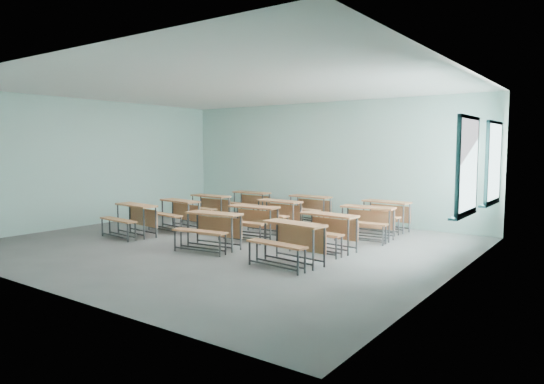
{
  "coord_description": "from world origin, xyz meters",
  "views": [
    {
      "loc": [
        6.48,
        -7.5,
        1.98
      ],
      "look_at": [
        0.25,
        1.2,
        1.0
      ],
      "focal_mm": 32.0,
      "sensor_mm": 36.0,
      "label": 1
    }
  ],
  "objects_px": {
    "desk_unit_r0c2": "(290,237)",
    "desk_unit_r1c1": "(251,217)",
    "desk_unit_r1c2": "(326,226)",
    "desk_unit_r1c0": "(177,210)",
    "desk_unit_r3c2": "(384,211)",
    "desk_unit_r3c0": "(249,200)",
    "desk_unit_r0c1": "(211,225)",
    "desk_unit_r0c0": "(132,215)",
    "desk_unit_r3c1": "(308,205)",
    "desk_unit_r2c1": "(277,210)",
    "desk_unit_r2c0": "(208,204)",
    "desk_unit_r2c2": "(366,218)"
  },
  "relations": [
    {
      "from": "desk_unit_r2c2",
      "to": "desk_unit_r3c2",
      "type": "distance_m",
      "value": 1.24
    },
    {
      "from": "desk_unit_r0c0",
      "to": "desk_unit_r0c2",
      "type": "distance_m",
      "value": 4.33
    },
    {
      "from": "desk_unit_r1c0",
      "to": "desk_unit_r2c1",
      "type": "relative_size",
      "value": 1.04
    },
    {
      "from": "desk_unit_r3c0",
      "to": "desk_unit_r0c0",
      "type": "bearing_deg",
      "value": -92.05
    },
    {
      "from": "desk_unit_r0c1",
      "to": "desk_unit_r2c2",
      "type": "relative_size",
      "value": 1.02
    },
    {
      "from": "desk_unit_r1c2",
      "to": "desk_unit_r3c2",
      "type": "distance_m",
      "value": 2.76
    },
    {
      "from": "desk_unit_r0c2",
      "to": "desk_unit_r1c1",
      "type": "xyz_separation_m",
      "value": [
        -1.98,
        1.44,
        0.0
      ]
    },
    {
      "from": "desk_unit_r0c2",
      "to": "desk_unit_r3c2",
      "type": "bearing_deg",
      "value": 96.58
    },
    {
      "from": "desk_unit_r0c0",
      "to": "desk_unit_r2c0",
      "type": "relative_size",
      "value": 1.05
    },
    {
      "from": "desk_unit_r1c2",
      "to": "desk_unit_r3c1",
      "type": "bearing_deg",
      "value": 132.21
    },
    {
      "from": "desk_unit_r1c2",
      "to": "desk_unit_r3c2",
      "type": "bearing_deg",
      "value": 94.7
    },
    {
      "from": "desk_unit_r0c0",
      "to": "desk_unit_r0c1",
      "type": "xyz_separation_m",
      "value": [
        2.38,
        -0.02,
        0.0
      ]
    },
    {
      "from": "desk_unit_r0c0",
      "to": "desk_unit_r3c1",
      "type": "relative_size",
      "value": 1.03
    },
    {
      "from": "desk_unit_r2c1",
      "to": "desk_unit_r0c2",
      "type": "bearing_deg",
      "value": -47.68
    },
    {
      "from": "desk_unit_r1c0",
      "to": "desk_unit_r1c2",
      "type": "height_order",
      "value": "same"
    },
    {
      "from": "desk_unit_r0c0",
      "to": "desk_unit_r3c1",
      "type": "height_order",
      "value": "same"
    },
    {
      "from": "desk_unit_r2c0",
      "to": "desk_unit_r3c2",
      "type": "xyz_separation_m",
      "value": [
        4.35,
        1.41,
        0.0
      ]
    },
    {
      "from": "desk_unit_r2c1",
      "to": "desk_unit_r3c0",
      "type": "xyz_separation_m",
      "value": [
        -1.91,
        1.36,
        0.0
      ]
    },
    {
      "from": "desk_unit_r2c1",
      "to": "desk_unit_r3c1",
      "type": "distance_m",
      "value": 1.37
    },
    {
      "from": "desk_unit_r0c0",
      "to": "desk_unit_r1c0",
      "type": "relative_size",
      "value": 0.99
    },
    {
      "from": "desk_unit_r0c2",
      "to": "desk_unit_r1c0",
      "type": "distance_m",
      "value": 4.37
    },
    {
      "from": "desk_unit_r2c0",
      "to": "desk_unit_r2c2",
      "type": "bearing_deg",
      "value": 3.77
    },
    {
      "from": "desk_unit_r1c1",
      "to": "desk_unit_r3c2",
      "type": "bearing_deg",
      "value": 48.95
    },
    {
      "from": "desk_unit_r1c2",
      "to": "desk_unit_r2c0",
      "type": "bearing_deg",
      "value": 167.87
    },
    {
      "from": "desk_unit_r0c1",
      "to": "desk_unit_r1c0",
      "type": "height_order",
      "value": "same"
    },
    {
      "from": "desk_unit_r1c0",
      "to": "desk_unit_r3c2",
      "type": "relative_size",
      "value": 1.0
    },
    {
      "from": "desk_unit_r1c2",
      "to": "desk_unit_r2c2",
      "type": "distance_m",
      "value": 1.53
    },
    {
      "from": "desk_unit_r3c0",
      "to": "desk_unit_r1c1",
      "type": "bearing_deg",
      "value": -49.64
    },
    {
      "from": "desk_unit_r1c0",
      "to": "desk_unit_r3c0",
      "type": "distance_m",
      "value": 2.72
    },
    {
      "from": "desk_unit_r0c1",
      "to": "desk_unit_r2c1",
      "type": "xyz_separation_m",
      "value": [
        -0.23,
        2.56,
        0.0
      ]
    },
    {
      "from": "desk_unit_r2c0",
      "to": "desk_unit_r3c0",
      "type": "xyz_separation_m",
      "value": [
        0.29,
        1.41,
        0.0
      ]
    },
    {
      "from": "desk_unit_r0c0",
      "to": "desk_unit_r2c2",
      "type": "height_order",
      "value": "same"
    },
    {
      "from": "desk_unit_r0c2",
      "to": "desk_unit_r3c1",
      "type": "bearing_deg",
      "value": 123.91
    },
    {
      "from": "desk_unit_r0c0",
      "to": "desk_unit_r2c2",
      "type": "distance_m",
      "value": 5.16
    },
    {
      "from": "desk_unit_r2c1",
      "to": "desk_unit_r0c0",
      "type": "bearing_deg",
      "value": -126.82
    },
    {
      "from": "desk_unit_r0c0",
      "to": "desk_unit_r2c0",
      "type": "distance_m",
      "value": 2.49
    },
    {
      "from": "desk_unit_r1c0",
      "to": "desk_unit_r3c1",
      "type": "height_order",
      "value": "same"
    },
    {
      "from": "desk_unit_r0c2",
      "to": "desk_unit_r3c1",
      "type": "distance_m",
      "value": 4.59
    },
    {
      "from": "desk_unit_r1c2",
      "to": "desk_unit_r0c2",
      "type": "bearing_deg",
      "value": -82.93
    },
    {
      "from": "desk_unit_r3c2",
      "to": "desk_unit_r2c0",
      "type": "bearing_deg",
      "value": -155.07
    },
    {
      "from": "desk_unit_r1c2",
      "to": "desk_unit_r1c1",
      "type": "bearing_deg",
      "value": -178.89
    },
    {
      "from": "desk_unit_r1c1",
      "to": "desk_unit_r3c1",
      "type": "bearing_deg",
      "value": 88.94
    },
    {
      "from": "desk_unit_r0c1",
      "to": "desk_unit_r2c2",
      "type": "height_order",
      "value": "same"
    },
    {
      "from": "desk_unit_r0c1",
      "to": "desk_unit_r1c2",
      "type": "height_order",
      "value": "same"
    },
    {
      "from": "desk_unit_r1c0",
      "to": "desk_unit_r2c0",
      "type": "bearing_deg",
      "value": 106.3
    },
    {
      "from": "desk_unit_r2c0",
      "to": "desk_unit_r3c2",
      "type": "height_order",
      "value": "same"
    },
    {
      "from": "desk_unit_r1c0",
      "to": "desk_unit_r3c0",
      "type": "xyz_separation_m",
      "value": [
        0.08,
        2.72,
        0.0
      ]
    },
    {
      "from": "desk_unit_r0c0",
      "to": "desk_unit_r3c1",
      "type": "xyz_separation_m",
      "value": [
        2.2,
        3.91,
        0.0
      ]
    },
    {
      "from": "desk_unit_r0c0",
      "to": "desk_unit_r2c2",
      "type": "relative_size",
      "value": 1.02
    },
    {
      "from": "desk_unit_r0c2",
      "to": "desk_unit_r1c2",
      "type": "relative_size",
      "value": 1.01
    }
  ]
}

